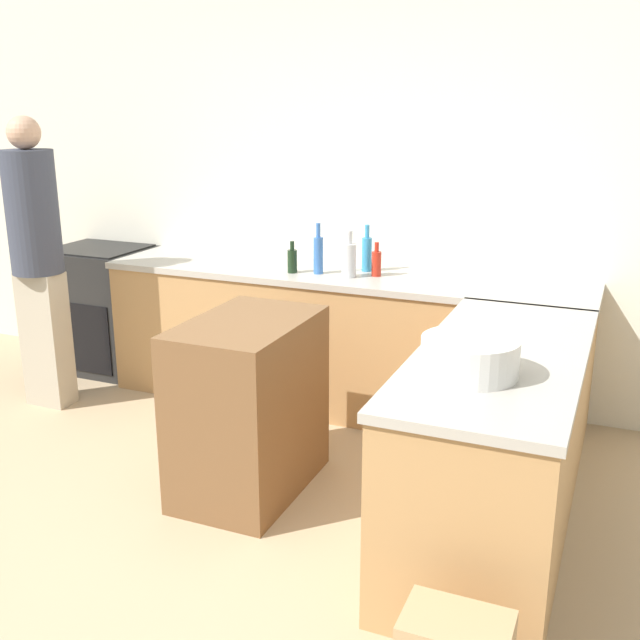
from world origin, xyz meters
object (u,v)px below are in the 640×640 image
range_oven (102,308)px  vinegar_bottle_clear (349,259)px  wine_bottle_dark (292,260)px  hot_sauce_bottle (376,263)px  mixing_bowl (470,357)px  water_bottle_blue (318,254)px  dish_soap_bottle (367,253)px  island_table (249,406)px  person_by_range (37,253)px

range_oven → vinegar_bottle_clear: (1.98, -0.12, 0.55)m
wine_bottle_dark → hot_sauce_bottle: size_ratio=0.95×
mixing_bowl → wine_bottle_dark: 1.95m
water_bottle_blue → dish_soap_bottle: 0.31m
island_table → dish_soap_bottle: (0.16, 1.29, 0.56)m
island_table → wine_bottle_dark: (-0.25, 1.06, 0.52)m
island_table → hot_sauce_bottle: 1.32m
dish_soap_bottle → range_oven: bearing=-177.7°
dish_soap_bottle → person_by_range: size_ratio=0.16×
vinegar_bottle_clear → wine_bottle_dark: vinegar_bottle_clear is taller
range_oven → person_by_range: (0.13, -0.72, 0.56)m
hot_sauce_bottle → person_by_range: 2.12m
vinegar_bottle_clear → person_by_range: (-1.85, -0.60, 0.01)m
vinegar_bottle_clear → water_bottle_blue: (-0.21, 0.02, 0.01)m
water_bottle_blue → hot_sauce_bottle: water_bottle_blue is taller
person_by_range → hot_sauce_bottle: bearing=19.2°
range_oven → wine_bottle_dark: bearing=-5.0°
range_oven → vinegar_bottle_clear: 2.06m
island_table → person_by_range: bearing=164.5°
vinegar_bottle_clear → dish_soap_bottle: (0.04, 0.20, 0.00)m
hot_sauce_bottle → person_by_range: size_ratio=0.11×
range_oven → island_table: bearing=-32.9°
water_bottle_blue → wine_bottle_dark: size_ratio=1.59×
person_by_range → wine_bottle_dark: bearing=21.4°
vinegar_bottle_clear → dish_soap_bottle: size_ratio=0.97×
mixing_bowl → wine_bottle_dark: wine_bottle_dark is taller
mixing_bowl → person_by_range: size_ratio=0.21×
hot_sauce_bottle → range_oven: bearing=179.3°
dish_soap_bottle → wine_bottle_dark: bearing=-151.4°
range_oven → person_by_range: person_by_range is taller
island_table → water_bottle_blue: bearing=94.6°
vinegar_bottle_clear → water_bottle_blue: bearing=175.3°
water_bottle_blue → wine_bottle_dark: 0.17m
wine_bottle_dark → hot_sauce_bottle: hot_sauce_bottle is taller
range_oven → water_bottle_blue: (1.77, -0.10, 0.57)m
dish_soap_bottle → person_by_range: 2.06m
vinegar_bottle_clear → dish_soap_bottle: dish_soap_bottle is taller
island_table → water_bottle_blue: 1.24m
island_table → mixing_bowl: 1.29m
island_table → water_bottle_blue: size_ratio=2.84×
water_bottle_blue → person_by_range: size_ratio=0.17×
water_bottle_blue → wine_bottle_dark: bearing=-165.8°
range_oven → person_by_range: 0.92m
wine_bottle_dark → hot_sauce_bottle: 0.52m
range_oven → mixing_bowl: 3.41m
mixing_bowl → dish_soap_bottle: dish_soap_bottle is taller
wine_bottle_dark → hot_sauce_bottle: (0.51, 0.12, 0.00)m
wine_bottle_dark → hot_sauce_bottle: bearing=12.8°
range_oven → dish_soap_bottle: dish_soap_bottle is taller
water_bottle_blue → hot_sauce_bottle: (0.35, 0.08, -0.04)m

